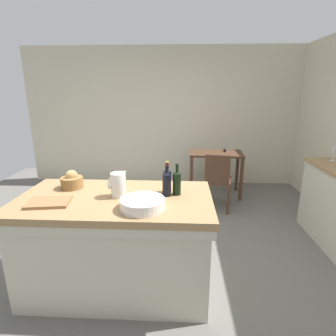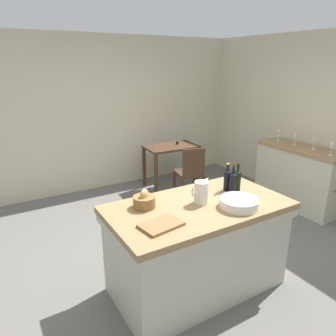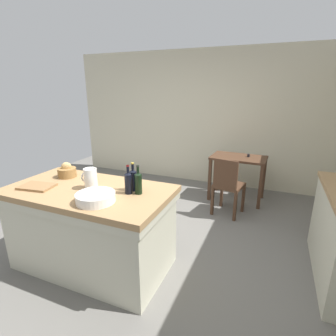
{
  "view_description": "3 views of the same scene",
  "coord_description": "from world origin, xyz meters",
  "px_view_note": "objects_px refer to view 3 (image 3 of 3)",
  "views": [
    {
      "loc": [
        0.36,
        -2.7,
        1.78
      ],
      "look_at": [
        0.2,
        0.42,
        0.9
      ],
      "focal_mm": 28.77,
      "sensor_mm": 36.0,
      "label": 1
    },
    {
      "loc": [
        -1.83,
        -2.69,
        2.15
      ],
      "look_at": [
        0.06,
        0.48,
        0.92
      ],
      "focal_mm": 33.93,
      "sensor_mm": 36.0,
      "label": 2
    },
    {
      "loc": [
        1.47,
        -2.49,
        1.88
      ],
      "look_at": [
        0.26,
        0.43,
        0.9
      ],
      "focal_mm": 27.68,
      "sensor_mm": 36.0,
      "label": 3
    }
  ],
  "objects_px": {
    "island_table": "(92,225)",
    "cutting_board": "(37,186)",
    "bread_basket": "(67,172)",
    "wine_bottle_green": "(128,182)",
    "wine_bottle_amber": "(133,179)",
    "wooden_chair": "(228,185)",
    "wine_bottle_dark": "(138,182)",
    "wash_bowl": "(96,198)",
    "writing_desk": "(238,164)",
    "pitcher": "(91,178)"
  },
  "relations": [
    {
      "from": "wine_bottle_dark",
      "to": "wine_bottle_green",
      "type": "xyz_separation_m",
      "value": [
        -0.09,
        -0.03,
        0.0
      ]
    },
    {
      "from": "cutting_board",
      "to": "wash_bowl",
      "type": "bearing_deg",
      "value": -4.01
    },
    {
      "from": "wash_bowl",
      "to": "wine_bottle_green",
      "type": "distance_m",
      "value": 0.34
    },
    {
      "from": "wine_bottle_dark",
      "to": "bread_basket",
      "type": "bearing_deg",
      "value": 173.02
    },
    {
      "from": "island_table",
      "to": "wine_bottle_green",
      "type": "xyz_separation_m",
      "value": [
        0.45,
        0.05,
        0.53
      ]
    },
    {
      "from": "island_table",
      "to": "bread_basket",
      "type": "xyz_separation_m",
      "value": [
        -0.46,
        0.21,
        0.48
      ]
    },
    {
      "from": "bread_basket",
      "to": "wine_bottle_dark",
      "type": "relative_size",
      "value": 0.72
    },
    {
      "from": "wash_bowl",
      "to": "bread_basket",
      "type": "xyz_separation_m",
      "value": [
        -0.74,
        0.44,
        0.02
      ]
    },
    {
      "from": "island_table",
      "to": "wine_bottle_amber",
      "type": "bearing_deg",
      "value": 16.79
    },
    {
      "from": "wooden_chair",
      "to": "bread_basket",
      "type": "xyz_separation_m",
      "value": [
        -1.58,
        -1.55,
        0.47
      ]
    },
    {
      "from": "wine_bottle_dark",
      "to": "wooden_chair",
      "type": "bearing_deg",
      "value": 70.62
    },
    {
      "from": "wooden_chair",
      "to": "wine_bottle_dark",
      "type": "xyz_separation_m",
      "value": [
        -0.59,
        -1.67,
        0.52
      ]
    },
    {
      "from": "wash_bowl",
      "to": "wine_bottle_amber",
      "type": "height_order",
      "value": "wine_bottle_amber"
    },
    {
      "from": "writing_desk",
      "to": "bread_basket",
      "type": "bearing_deg",
      "value": -126.37
    },
    {
      "from": "writing_desk",
      "to": "wine_bottle_green",
      "type": "height_order",
      "value": "wine_bottle_green"
    },
    {
      "from": "writing_desk",
      "to": "wash_bowl",
      "type": "distance_m",
      "value": 2.82
    },
    {
      "from": "island_table",
      "to": "wine_bottle_green",
      "type": "bearing_deg",
      "value": 6.38
    },
    {
      "from": "wooden_chair",
      "to": "bread_basket",
      "type": "relative_size",
      "value": 4.45
    },
    {
      "from": "wash_bowl",
      "to": "cutting_board",
      "type": "height_order",
      "value": "wash_bowl"
    },
    {
      "from": "island_table",
      "to": "wash_bowl",
      "type": "height_order",
      "value": "wash_bowl"
    },
    {
      "from": "pitcher",
      "to": "wine_bottle_amber",
      "type": "relative_size",
      "value": 0.89
    },
    {
      "from": "wash_bowl",
      "to": "cutting_board",
      "type": "bearing_deg",
      "value": 175.99
    },
    {
      "from": "pitcher",
      "to": "cutting_board",
      "type": "distance_m",
      "value": 0.58
    },
    {
      "from": "writing_desk",
      "to": "wooden_chair",
      "type": "height_order",
      "value": "wooden_chair"
    },
    {
      "from": "wooden_chair",
      "to": "cutting_board",
      "type": "xyz_separation_m",
      "value": [
        -1.63,
        -1.93,
        0.42
      ]
    },
    {
      "from": "island_table",
      "to": "cutting_board",
      "type": "bearing_deg",
      "value": -160.38
    },
    {
      "from": "writing_desk",
      "to": "bread_basket",
      "type": "distance_m",
      "value": 2.77
    },
    {
      "from": "island_table",
      "to": "pitcher",
      "type": "bearing_deg",
      "value": 21.85
    },
    {
      "from": "wash_bowl",
      "to": "wine_bottle_dark",
      "type": "distance_m",
      "value": 0.42
    },
    {
      "from": "pitcher",
      "to": "wash_bowl",
      "type": "xyz_separation_m",
      "value": [
        0.24,
        -0.25,
        -0.07
      ]
    },
    {
      "from": "island_table",
      "to": "wine_bottle_amber",
      "type": "xyz_separation_m",
      "value": [
        0.45,
        0.14,
        0.53
      ]
    },
    {
      "from": "island_table",
      "to": "writing_desk",
      "type": "bearing_deg",
      "value": 64.1
    },
    {
      "from": "wine_bottle_dark",
      "to": "wine_bottle_amber",
      "type": "distance_m",
      "value": 0.1
    },
    {
      "from": "wine_bottle_amber",
      "to": "wine_bottle_green",
      "type": "xyz_separation_m",
      "value": [
        -0.0,
        -0.09,
        -0.0
      ]
    },
    {
      "from": "wooden_chair",
      "to": "wash_bowl",
      "type": "distance_m",
      "value": 2.21
    },
    {
      "from": "wine_bottle_dark",
      "to": "wine_bottle_green",
      "type": "distance_m",
      "value": 0.1
    },
    {
      "from": "island_table",
      "to": "wine_bottle_amber",
      "type": "height_order",
      "value": "wine_bottle_amber"
    },
    {
      "from": "writing_desk",
      "to": "bread_basket",
      "type": "height_order",
      "value": "bread_basket"
    },
    {
      "from": "island_table",
      "to": "wooden_chair",
      "type": "distance_m",
      "value": 2.08
    },
    {
      "from": "bread_basket",
      "to": "wine_bottle_green",
      "type": "height_order",
      "value": "wine_bottle_green"
    },
    {
      "from": "wooden_chair",
      "to": "cutting_board",
      "type": "height_order",
      "value": "cutting_board"
    },
    {
      "from": "bread_basket",
      "to": "wine_bottle_amber",
      "type": "bearing_deg",
      "value": -4.32
    },
    {
      "from": "island_table",
      "to": "cutting_board",
      "type": "xyz_separation_m",
      "value": [
        -0.5,
        -0.18,
        0.43
      ]
    },
    {
      "from": "wine_bottle_amber",
      "to": "island_table",
      "type": "bearing_deg",
      "value": -163.21
    },
    {
      "from": "wine_bottle_amber",
      "to": "wooden_chair",
      "type": "bearing_deg",
      "value": 67.35
    },
    {
      "from": "wash_bowl",
      "to": "cutting_board",
      "type": "distance_m",
      "value": 0.78
    },
    {
      "from": "wooden_chair",
      "to": "wine_bottle_green",
      "type": "bearing_deg",
      "value": -111.68
    },
    {
      "from": "island_table",
      "to": "wooden_chair",
      "type": "relative_size",
      "value": 1.86
    },
    {
      "from": "pitcher",
      "to": "island_table",
      "type": "bearing_deg",
      "value": -158.15
    },
    {
      "from": "pitcher",
      "to": "wine_bottle_amber",
      "type": "xyz_separation_m",
      "value": [
        0.42,
        0.12,
        0.01
      ]
    }
  ]
}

